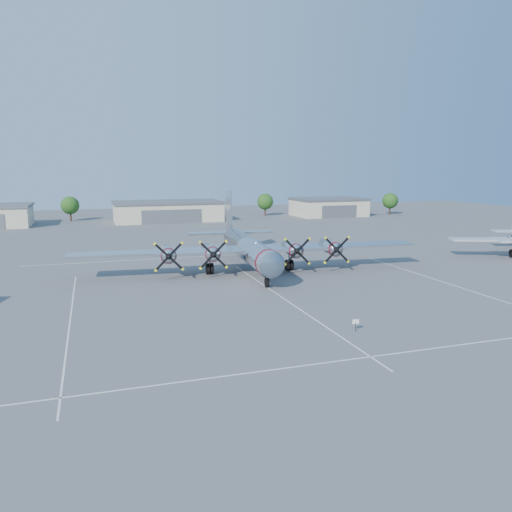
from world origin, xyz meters
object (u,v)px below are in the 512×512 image
object	(u,v)px
tree_far_east	(390,201)
main_bomber_b29	(247,269)
tree_east	(265,202)
info_placard	(356,323)
tree_west	(70,205)
hangar_east	(328,207)
hangar_center	(168,211)

from	to	relation	value
tree_far_east	main_bomber_b29	size ratio (longest dim) A/B	0.14
tree_east	info_placard	size ratio (longest dim) A/B	6.11
tree_west	main_bomber_b29	bearing A→B (deg)	-71.46
tree_east	hangar_east	bearing A→B (deg)	-18.54
tree_east	info_placard	xyz separation A→B (m)	(-28.09, -104.28, -3.46)
hangar_center	main_bomber_b29	distance (m)	69.34
info_placard	tree_west	bearing A→B (deg)	119.29
hangar_east	info_placard	size ratio (longest dim) A/B	18.94
main_bomber_b29	info_placard	size ratio (longest dim) A/B	43.75
tree_west	info_placard	xyz separation A→B (m)	(26.91, -106.28, -3.46)
hangar_east	tree_far_east	world-z (taller)	tree_far_east
hangar_east	tree_west	world-z (taller)	tree_west
tree_west	main_bomber_b29	xyz separation A→B (m)	(25.93, -77.31, -4.22)
hangar_center	hangar_east	xyz separation A→B (m)	(48.00, 0.00, 0.00)
tree_far_east	info_placard	distance (m)	116.83
hangar_center	tree_far_east	bearing A→B (deg)	-1.65
info_placard	tree_far_east	bearing A→B (deg)	70.62
hangar_center	hangar_east	size ratio (longest dim) A/B	1.39
tree_east	tree_far_east	distance (m)	38.83
hangar_center	info_placard	bearing A→B (deg)	-88.89
main_bomber_b29	info_placard	bearing A→B (deg)	-83.24
tree_west	tree_far_east	xyz separation A→B (m)	(93.00, -10.00, 0.00)
tree_west	tree_east	size ratio (longest dim) A/B	1.00
hangar_east	info_placard	distance (m)	108.54
info_placard	hangar_east	bearing A→B (deg)	79.95
tree_west	main_bomber_b29	distance (m)	81.65
tree_east	tree_far_east	size ratio (longest dim) A/B	1.00
tree_east	tree_west	bearing A→B (deg)	177.92
tree_west	tree_far_east	distance (m)	93.54
tree_east	tree_far_east	world-z (taller)	same
hangar_east	info_placard	bearing A→B (deg)	-115.13
main_bomber_b29	info_placard	world-z (taller)	main_bomber_b29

